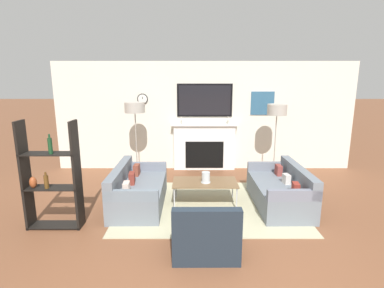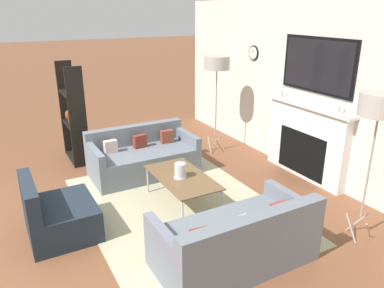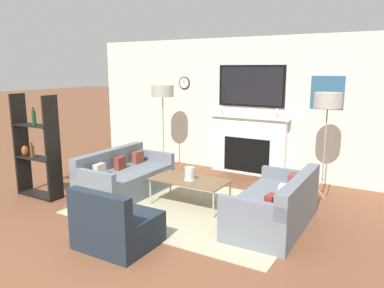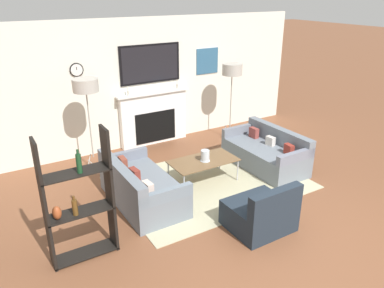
# 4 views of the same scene
# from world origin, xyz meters

# --- Properties ---
(ground_plane) EXTENTS (60.00, 60.00, 0.00)m
(ground_plane) POSITION_xyz_m (0.00, 0.00, 0.00)
(ground_plane) COLOR brown
(fireplace_wall) EXTENTS (7.48, 0.28, 2.70)m
(fireplace_wall) POSITION_xyz_m (0.00, 4.49, 1.23)
(fireplace_wall) COLOR silver
(fireplace_wall) RESTS_ON ground_plane
(area_rug) EXTENTS (3.25, 2.38, 0.01)m
(area_rug) POSITION_xyz_m (0.00, 2.17, 0.01)
(area_rug) COLOR #B5B18E
(area_rug) RESTS_ON ground_plane
(couch_left) EXTENTS (0.88, 1.67, 0.73)m
(couch_left) POSITION_xyz_m (-1.32, 2.17, 0.27)
(couch_left) COLOR slate
(couch_left) RESTS_ON ground_plane
(couch_right) EXTENTS (0.87, 1.67, 0.73)m
(couch_right) POSITION_xyz_m (1.32, 2.17, 0.27)
(couch_right) COLOR slate
(couch_right) RESTS_ON ground_plane
(armchair) EXTENTS (0.87, 0.77, 0.75)m
(armchair) POSITION_xyz_m (-0.13, 0.64, 0.25)
(armchair) COLOR #1F2934
(armchair) RESTS_ON ground_plane
(coffee_table) EXTENTS (1.19, 0.64, 0.43)m
(coffee_table) POSITION_xyz_m (-0.07, 2.25, 0.40)
(coffee_table) COLOR brown
(coffee_table) RESTS_ON ground_plane
(hurricane_candle) EXTENTS (0.18, 0.18, 0.20)m
(hurricane_candle) POSITION_xyz_m (-0.06, 2.22, 0.51)
(hurricane_candle) COLOR silver
(hurricane_candle) RESTS_ON coffee_table
(floor_lamp_left) EXTENTS (0.45, 0.45, 1.78)m
(floor_lamp_left) POSITION_xyz_m (-1.60, 3.73, 1.63)
(floor_lamp_left) COLOR #9E998E
(floor_lamp_left) RESTS_ON ground_plane
(floor_lamp_right) EXTENTS (0.44, 0.44, 1.73)m
(floor_lamp_right) POSITION_xyz_m (1.60, 3.73, 1.58)
(floor_lamp_right) COLOR #9E998E
(floor_lamp_right) RESTS_ON ground_plane
(shelf_unit) EXTENTS (0.83, 0.28, 1.70)m
(shelf_unit) POSITION_xyz_m (-2.48, 1.36, 0.80)
(shelf_unit) COLOR black
(shelf_unit) RESTS_ON ground_plane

